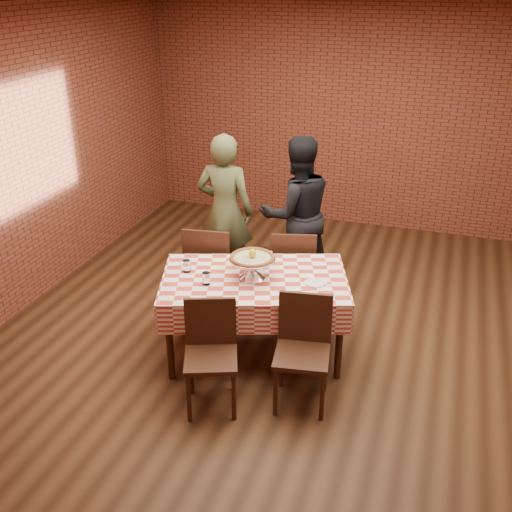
% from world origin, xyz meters
% --- Properties ---
extents(ground, '(6.00, 6.00, 0.00)m').
position_xyz_m(ground, '(0.00, 0.00, 0.00)').
color(ground, black).
rests_on(ground, ground).
extents(back_wall, '(5.50, 0.00, 5.50)m').
position_xyz_m(back_wall, '(0.00, 3.00, 1.45)').
color(back_wall, brown).
rests_on(back_wall, ground).
extents(table, '(1.78, 1.39, 0.75)m').
position_xyz_m(table, '(-0.26, -0.37, 0.38)').
color(table, '#391E12').
rests_on(table, ground).
extents(tablecloth, '(1.83, 1.43, 0.27)m').
position_xyz_m(tablecloth, '(-0.26, -0.37, 0.62)').
color(tablecloth, '#C13A28').
rests_on(tablecloth, table).
extents(pizza_stand, '(0.56, 0.56, 0.18)m').
position_xyz_m(pizza_stand, '(-0.28, -0.37, 0.85)').
color(pizza_stand, silver).
rests_on(pizza_stand, tablecloth).
extents(pizza, '(0.54, 0.54, 0.03)m').
position_xyz_m(pizza, '(-0.28, -0.37, 0.94)').
color(pizza, beige).
rests_on(pizza, pizza_stand).
extents(lemon, '(0.09, 0.09, 0.08)m').
position_xyz_m(lemon, '(-0.28, -0.37, 0.99)').
color(lemon, yellow).
rests_on(lemon, pizza).
extents(water_glass_left, '(0.09, 0.09, 0.11)m').
position_xyz_m(water_glass_left, '(-0.60, -0.61, 0.81)').
color(water_glass_left, white).
rests_on(water_glass_left, tablecloth).
extents(water_glass_right, '(0.09, 0.09, 0.11)m').
position_xyz_m(water_glass_right, '(-0.86, -0.44, 0.81)').
color(water_glass_right, white).
rests_on(water_glass_right, tablecloth).
extents(side_plate, '(0.21, 0.21, 0.01)m').
position_xyz_m(side_plate, '(0.26, -0.31, 0.76)').
color(side_plate, white).
rests_on(side_plate, tablecloth).
extents(sweetener_packet_a, '(0.06, 0.06, 0.00)m').
position_xyz_m(sweetener_packet_a, '(0.38, -0.31, 0.76)').
color(sweetener_packet_a, white).
rests_on(sweetener_packet_a, tablecloth).
extents(sweetener_packet_b, '(0.06, 0.06, 0.00)m').
position_xyz_m(sweetener_packet_b, '(0.33, -0.28, 0.76)').
color(sweetener_packet_b, white).
rests_on(sweetener_packet_b, tablecloth).
extents(condiment_caddy, '(0.10, 0.09, 0.14)m').
position_xyz_m(condiment_caddy, '(-0.25, -0.07, 0.83)').
color(condiment_caddy, silver).
rests_on(condiment_caddy, tablecloth).
extents(chair_near_left, '(0.52, 0.52, 0.88)m').
position_xyz_m(chair_near_left, '(-0.33, -1.19, 0.44)').
color(chair_near_left, '#391E12').
rests_on(chair_near_left, ground).
extents(chair_near_right, '(0.48, 0.48, 0.90)m').
position_xyz_m(chair_near_right, '(0.32, -0.93, 0.45)').
color(chair_near_right, '#391E12').
rests_on(chair_near_right, ground).
extents(chair_far_left, '(0.52, 0.52, 0.94)m').
position_xyz_m(chair_far_left, '(-0.91, 0.26, 0.47)').
color(chair_far_left, '#391E12').
rests_on(chair_far_left, ground).
extents(chair_far_right, '(0.52, 0.52, 0.91)m').
position_xyz_m(chair_far_right, '(-0.14, 0.49, 0.45)').
color(chair_far_right, '#391E12').
rests_on(chair_far_right, ground).
extents(diner_olive, '(0.63, 0.43, 1.67)m').
position_xyz_m(diner_olive, '(-0.99, 0.84, 0.83)').
color(diner_olive, '#4C5330').
rests_on(diner_olive, ground).
extents(diner_black, '(1.02, 0.97, 1.67)m').
position_xyz_m(diner_black, '(-0.25, 1.01, 0.83)').
color(diner_black, black).
rests_on(diner_black, ground).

